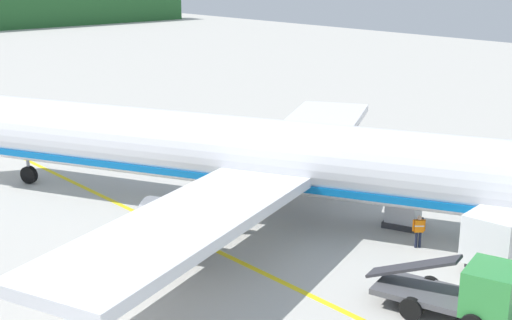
% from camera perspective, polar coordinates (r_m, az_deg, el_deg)
% --- Properties ---
extents(airliner_foreground, '(32.78, 38.83, 11.90)m').
position_cam_1_polar(airliner_foreground, '(37.38, -1.40, 0.53)').
color(airliner_foreground, white).
rests_on(airliner_foreground, ground).
extents(service_truck_catering, '(3.59, 5.97, 2.48)m').
position_cam_1_polar(service_truck_catering, '(28.20, 16.95, -10.25)').
color(service_truck_catering, '#338C3F').
rests_on(service_truck_catering, ground).
extents(cargo_container_near, '(2.13, 2.13, 2.00)m').
position_cam_1_polar(cargo_container_near, '(31.91, -11.49, -7.22)').
color(cargo_container_near, '#333338').
rests_on(cargo_container_near, ground).
extents(cargo_container_far, '(2.26, 2.26, 2.09)m').
position_cam_1_polar(cargo_container_far, '(37.15, 11.93, -3.81)').
color(cargo_container_far, '#333338').
rests_on(cargo_container_far, ground).
extents(crew_marshaller, '(0.60, 0.37, 1.79)m').
position_cam_1_polar(crew_marshaller, '(33.40, -8.15, -5.77)').
color(crew_marshaller, '#191E33').
rests_on(crew_marshaller, ground).
extents(crew_loader_right, '(0.51, 0.46, 1.63)m').
position_cam_1_polar(crew_loader_right, '(34.49, 13.15, -5.50)').
color(crew_loader_right, '#191E33').
rests_on(crew_loader_right, ground).
extents(apron_guide_line, '(0.30, 60.00, 0.01)m').
position_cam_1_polar(apron_guide_line, '(32.74, -1.86, -8.07)').
color(apron_guide_line, yellow).
rests_on(apron_guide_line, ground).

